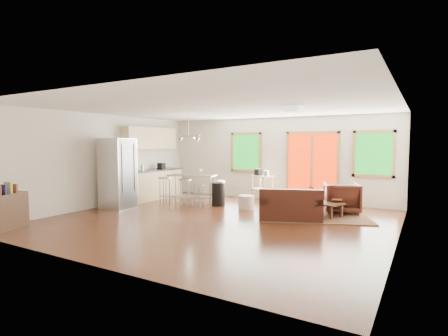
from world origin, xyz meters
The scene contains 29 objects.
floor centered at (0.00, 0.00, -0.01)m, with size 7.50×7.00×0.02m, color #371A0D.
ceiling centered at (0.00, 0.00, 2.61)m, with size 7.50×7.00×0.02m, color silver.
back_wall centered at (0.00, 3.51, 1.30)m, with size 7.50×0.02×2.60m, color beige.
left_wall centered at (-3.76, 0.00, 1.30)m, with size 0.02×7.00×2.60m, color beige.
right_wall centered at (3.76, 0.00, 1.30)m, with size 0.02×7.00×2.60m, color beige.
front_wall centered at (0.00, -3.51, 1.30)m, with size 7.50×0.02×2.60m, color beige.
window_left centered at (-1.00, 3.46, 1.50)m, with size 1.10×0.05×1.30m.
french_doors centered at (1.20, 3.46, 1.10)m, with size 1.60×0.05×2.10m.
window_right centered at (2.90, 3.46, 1.50)m, with size 1.10×0.05×1.30m.
rug centered at (1.77, 1.64, 0.01)m, with size 2.54×1.96×0.03m, color #445631.
loveseat centered at (1.45, 0.90, 0.30)m, with size 1.61×1.26×0.76m.
coffee_table centered at (2.01, 1.66, 0.31)m, with size 1.04×0.85×0.36m.
armchair centered at (2.31, 2.31, 0.43)m, with size 0.84×0.78×0.86m, color black.
ottoman centered at (0.94, 2.41, 0.18)m, with size 0.55×0.55×0.36m, color black.
pouf centered at (-0.03, 1.56, 0.19)m, with size 0.43×0.43×0.38m, color beige.
vase centered at (1.64, 1.90, 0.52)m, with size 0.26×0.26×0.33m.
book centered at (2.19, 1.83, 0.55)m, with size 0.23×0.03×0.30m, color brown.
cabinets centered at (-3.49, 1.70, 0.93)m, with size 0.64×2.24×2.30m.
refrigerator centered at (-3.19, -0.03, 0.96)m, with size 0.82×0.79×1.92m.
island centered at (-1.77, 1.48, 0.60)m, with size 1.47×0.85×0.87m.
cup centered at (-1.56, 1.59, 1.01)m, with size 0.12×0.09×0.12m, color silver.
bar_stool_a centered at (-2.50, 1.12, 0.59)m, with size 0.49×0.49×0.79m.
bar_stool_b centered at (-1.82, 1.20, 0.57)m, with size 0.47×0.47×0.77m.
bar_stool_c centered at (-1.29, 1.13, 0.48)m, with size 0.31×0.31×0.65m.
trash_can centered at (-0.96, 1.63, 0.36)m, with size 0.51×0.51×0.72m.
kitchen_cart centered at (-0.23, 3.02, 0.68)m, with size 0.76×0.64×0.99m.
bookshelf centered at (-3.35, -2.91, 0.39)m, with size 0.59×0.90×0.99m.
ceiling_flush centered at (1.60, 0.60, 2.53)m, with size 0.35×0.35×0.12m, color white.
pendant_light centered at (-1.90, 1.50, 1.90)m, with size 0.80×0.18×0.79m.
Camera 1 is at (4.15, -6.84, 1.78)m, focal length 28.00 mm.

